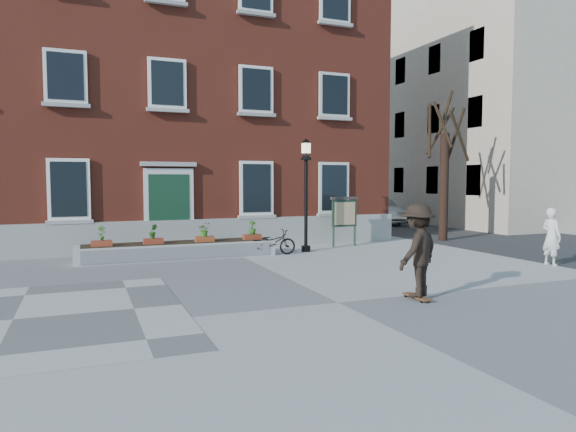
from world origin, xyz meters
name	(u,v)px	position (x,y,z in m)	size (l,w,h in m)	color
ground	(338,303)	(0.00, 0.00, 0.00)	(100.00, 100.00, 0.00)	#9D9DA0
checker_patch	(13,320)	(-6.00, 1.00, 0.01)	(6.00, 6.00, 0.01)	#5E5E60
bicycle	(272,243)	(1.02, 6.70, 0.43)	(0.57, 1.62, 0.85)	black
parked_car	(377,211)	(10.82, 16.08, 0.74)	(1.56, 4.46, 1.47)	#ABAEB0
bystander	(551,237)	(7.90, 1.77, 0.85)	(0.62, 0.41, 1.70)	white
brick_building	(149,92)	(-2.00, 13.98, 6.30)	(18.40, 10.85, 12.60)	brown
planter_assembly	(179,249)	(-1.99, 7.18, 0.31)	(6.20, 1.12, 1.15)	beige
bare_tree	(444,173)	(9.01, 8.01, 2.79)	(1.83, 1.83, 6.16)	black
side_street	(440,114)	(17.99, 19.78, 7.02)	(15.20, 36.00, 14.50)	#363639
lamp_post	(306,179)	(2.43, 7.15, 2.54)	(0.40, 0.40, 3.93)	black
notice_board	(344,213)	(4.32, 7.86, 1.26)	(1.10, 0.16, 1.87)	#1A3527
skateboarder	(418,250)	(1.67, -0.36, 1.04)	(1.44, 1.21, 2.01)	brown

